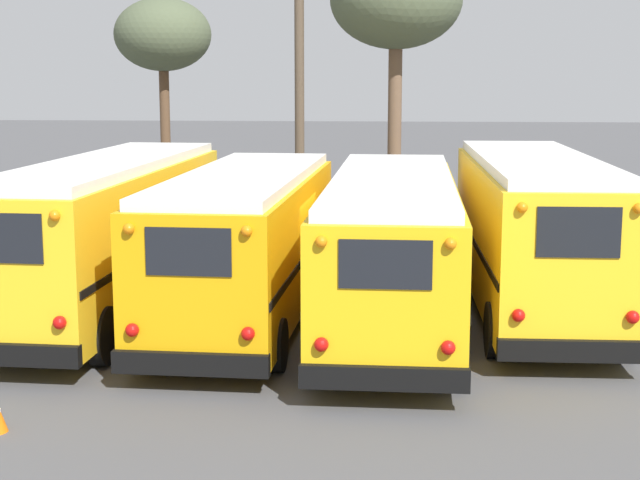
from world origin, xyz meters
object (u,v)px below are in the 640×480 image
(school_bus_0, at_px, (110,230))
(utility_pole, at_px, (299,91))
(school_bus_2, at_px, (392,244))
(bare_tree_0, at_px, (163,37))
(bare_tree_1, at_px, (396,2))
(school_bus_3, at_px, (533,229))
(school_bus_1, at_px, (246,241))

(school_bus_0, relative_size, utility_pole, 1.20)
(school_bus_2, height_order, bare_tree_0, bare_tree_0)
(school_bus_2, xyz_separation_m, bare_tree_0, (-7.37, 12.31, 4.46))
(school_bus_0, relative_size, bare_tree_0, 1.39)
(bare_tree_0, distance_m, bare_tree_1, 7.71)
(bare_tree_1, bearing_deg, utility_pole, 177.79)
(school_bus_3, bearing_deg, bare_tree_0, 132.90)
(school_bus_1, xyz_separation_m, school_bus_2, (2.94, -0.11, -0.01))
(school_bus_0, distance_m, school_bus_2, 5.92)
(bare_tree_1, bearing_deg, school_bus_0, -121.13)
(school_bus_0, xyz_separation_m, school_bus_1, (2.94, -0.51, -0.11))
(school_bus_3, bearing_deg, school_bus_1, -169.47)
(school_bus_2, xyz_separation_m, school_bus_3, (2.94, 1.21, 0.14))
(utility_pole, bearing_deg, bare_tree_0, 159.23)
(school_bus_1, bearing_deg, bare_tree_1, 73.81)
(school_bus_3, bearing_deg, utility_pole, 121.59)
(school_bus_0, relative_size, bare_tree_1, 1.19)
(school_bus_3, xyz_separation_m, bare_tree_0, (-10.31, 11.10, 4.32))
(school_bus_1, relative_size, bare_tree_0, 1.30)
(bare_tree_0, bearing_deg, bare_tree_1, -13.88)
(school_bus_0, bearing_deg, school_bus_3, 3.81)
(school_bus_2, bearing_deg, school_bus_0, 173.99)
(school_bus_0, xyz_separation_m, utility_pole, (3.07, 9.96, 2.67))
(school_bus_1, height_order, school_bus_3, school_bus_3)
(school_bus_2, height_order, bare_tree_1, bare_tree_1)
(school_bus_0, relative_size, school_bus_3, 1.08)
(school_bus_1, distance_m, bare_tree_1, 12.06)
(school_bus_0, relative_size, school_bus_2, 0.97)
(school_bus_0, xyz_separation_m, bare_tree_0, (-1.48, 11.69, 4.34))
(school_bus_2, bearing_deg, school_bus_1, 177.80)
(school_bus_0, height_order, bare_tree_1, bare_tree_1)
(utility_pole, bearing_deg, school_bus_0, -107.11)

